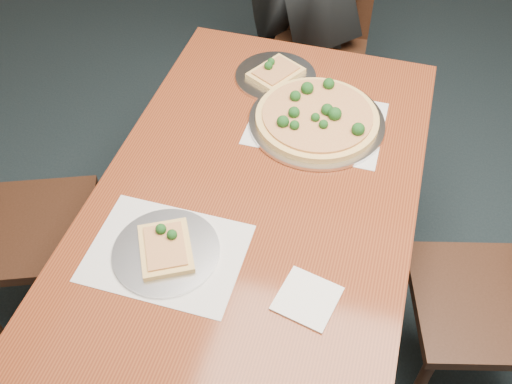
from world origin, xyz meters
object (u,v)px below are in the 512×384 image
(slice_plate_near, at_px, (166,249))
(slice_plate_far, at_px, (276,74))
(pizza_pan, at_px, (317,118))
(dining_table, at_px, (256,212))
(chair_far, at_px, (320,37))

(slice_plate_near, bearing_deg, slice_plate_far, 84.16)
(pizza_pan, relative_size, slice_plate_near, 1.54)
(dining_table, height_order, slice_plate_far, slice_plate_far)
(pizza_pan, height_order, slice_plate_far, pizza_pan)
(slice_plate_near, bearing_deg, dining_table, 58.28)
(pizza_pan, bearing_deg, slice_plate_near, -114.04)
(dining_table, bearing_deg, chair_far, 92.02)
(dining_table, relative_size, slice_plate_far, 5.36)
(slice_plate_far, bearing_deg, chair_far, 86.20)
(dining_table, height_order, chair_far, chair_far)
(dining_table, distance_m, slice_plate_far, 0.55)
(pizza_pan, xyz_separation_m, slice_plate_far, (-0.19, 0.19, -0.01))
(slice_plate_near, xyz_separation_m, slice_plate_far, (0.08, 0.80, -0.00))
(dining_table, relative_size, pizza_pan, 3.47)
(dining_table, height_order, slice_plate_near, slice_plate_near)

